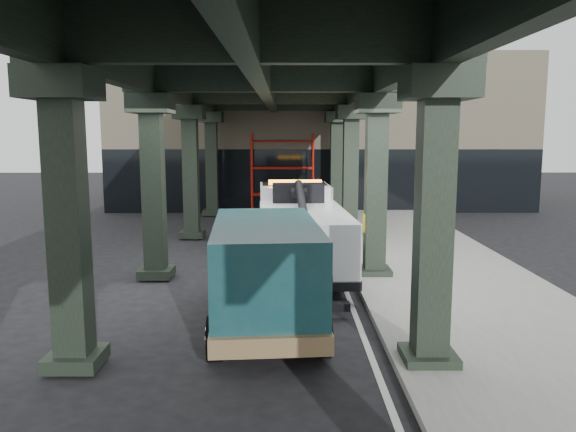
{
  "coord_description": "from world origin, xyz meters",
  "views": [
    {
      "loc": [
        0.17,
        -13.08,
        3.96
      ],
      "look_at": [
        0.23,
        2.32,
        1.7
      ],
      "focal_mm": 35.0,
      "sensor_mm": 36.0,
      "label": 1
    }
  ],
  "objects": [
    {
      "name": "scaffolding",
      "position": [
        0.0,
        14.64,
        2.11
      ],
      "size": [
        3.08,
        0.88,
        4.0
      ],
      "color": "#B6190E",
      "rests_on": "ground"
    },
    {
      "name": "tow_truck",
      "position": [
        0.55,
        3.19,
        1.28
      ],
      "size": [
        2.7,
        8.11,
        2.62
      ],
      "rotation": [
        0.0,
        0.0,
        0.05
      ],
      "color": "black",
      "rests_on": "ground"
    },
    {
      "name": "ground",
      "position": [
        0.0,
        0.0,
        0.0
      ],
      "size": [
        90.0,
        90.0,
        0.0
      ],
      "primitive_type": "plane",
      "color": "black",
      "rests_on": "ground"
    },
    {
      "name": "building",
      "position": [
        2.0,
        20.0,
        4.0
      ],
      "size": [
        22.0,
        10.0,
        8.0
      ],
      "primitive_type": "cube",
      "color": "#C6B793",
      "rests_on": "ground"
    },
    {
      "name": "viaduct",
      "position": [
        -0.4,
        2.0,
        5.46
      ],
      "size": [
        7.4,
        32.0,
        6.4
      ],
      "color": "black",
      "rests_on": "ground"
    },
    {
      "name": "towed_van",
      "position": [
        -0.26,
        -1.84,
        1.2
      ],
      "size": [
        2.55,
        5.63,
        2.23
      ],
      "rotation": [
        0.0,
        0.0,
        0.08
      ],
      "color": "#123D41",
      "rests_on": "ground"
    },
    {
      "name": "sidewalk",
      "position": [
        4.5,
        2.0,
        0.07
      ],
      "size": [
        5.0,
        40.0,
        0.15
      ],
      "primitive_type": "cube",
      "color": "gray",
      "rests_on": "ground"
    },
    {
      "name": "lane_stripe",
      "position": [
        1.7,
        2.0,
        0.01
      ],
      "size": [
        0.12,
        38.0,
        0.01
      ],
      "primitive_type": "cube",
      "color": "silver",
      "rests_on": "ground"
    }
  ]
}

